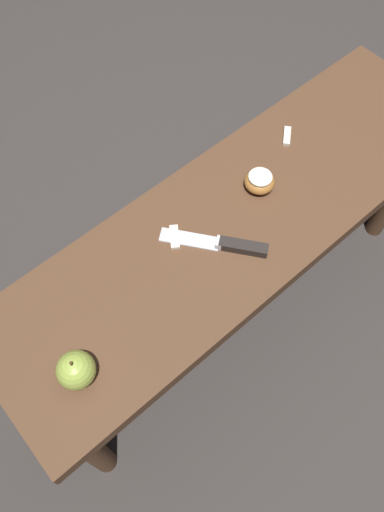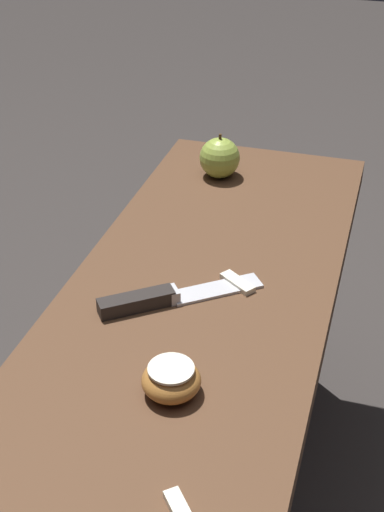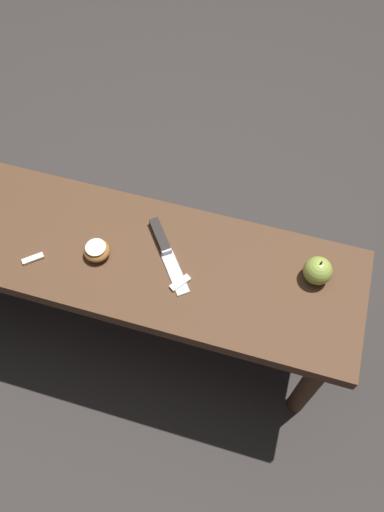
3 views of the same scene
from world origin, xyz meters
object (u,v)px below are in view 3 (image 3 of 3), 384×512
wooden_bench (131,267)px  apple_whole (318,271)px  apple_cut (97,251)px  knife (164,245)px

wooden_bench → apple_whole: 0.47m
apple_whole → apple_cut: bearing=-170.8°
wooden_bench → apple_cut: 0.12m
apple_whole → apple_cut: apple_whole is taller
apple_whole → apple_cut: size_ratio=1.19×
wooden_bench → apple_cut: size_ratio=18.20×
apple_whole → apple_cut: (-0.53, -0.09, -0.02)m
wooden_bench → apple_whole: apple_whole is taller
knife → apple_cut: apple_cut is taller
knife → apple_cut: size_ratio=2.95×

